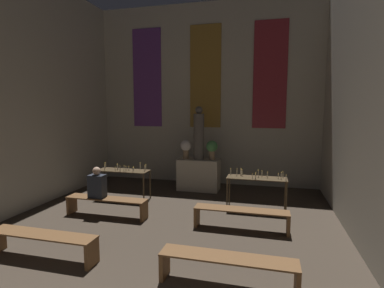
% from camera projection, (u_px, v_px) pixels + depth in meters
% --- Properties ---
extents(wall_back, '(7.29, 0.16, 5.69)m').
position_uv_depth(wall_back, '(206.00, 94.00, 9.55)').
color(wall_back, '#B2AD9E').
rests_on(wall_back, ground_plane).
extents(altar, '(1.21, 0.62, 0.93)m').
position_uv_depth(altar, '(199.00, 174.00, 8.91)').
color(altar, '#BCB29E').
rests_on(altar, ground_plane).
extents(statue, '(0.31, 0.31, 1.55)m').
position_uv_depth(statue, '(199.00, 135.00, 8.77)').
color(statue, '#5B5651').
rests_on(statue, altar).
extents(flower_vase_left, '(0.33, 0.33, 0.56)m').
position_uv_depth(flower_vase_left, '(186.00, 147.00, 8.91)').
color(flower_vase_left, '#937A5B').
rests_on(flower_vase_left, altar).
extents(flower_vase_right, '(0.33, 0.33, 0.56)m').
position_uv_depth(flower_vase_right, '(212.00, 148.00, 8.72)').
color(flower_vase_right, '#937A5B').
rests_on(flower_vase_right, altar).
extents(candle_rack_left, '(1.40, 0.48, 0.99)m').
position_uv_depth(candle_rack_left, '(123.00, 173.00, 7.98)').
color(candle_rack_left, '#473823').
rests_on(candle_rack_left, ground_plane).
extents(candle_rack_right, '(1.40, 0.48, 0.97)m').
position_uv_depth(candle_rack_right, '(257.00, 181.00, 7.11)').
color(candle_rack_right, '#473823').
rests_on(candle_rack_right, ground_plane).
extents(pew_second_left, '(1.87, 0.36, 0.42)m').
position_uv_depth(pew_second_left, '(42.00, 240.00, 4.81)').
color(pew_second_left, brown).
rests_on(pew_second_left, ground_plane).
extents(pew_second_right, '(1.87, 0.36, 0.42)m').
position_uv_depth(pew_second_right, '(227.00, 265.00, 4.07)').
color(pew_second_right, brown).
rests_on(pew_second_right, ground_plane).
extents(pew_back_left, '(1.87, 0.36, 0.42)m').
position_uv_depth(pew_back_left, '(107.00, 203.00, 6.72)').
color(pew_back_left, brown).
rests_on(pew_back_left, ground_plane).
extents(pew_back_right, '(1.87, 0.36, 0.42)m').
position_uv_depth(pew_back_right, '(241.00, 215.00, 5.98)').
color(pew_back_right, brown).
rests_on(pew_back_right, ground_plane).
extents(person_seated, '(0.36, 0.24, 0.70)m').
position_uv_depth(person_seated, '(97.00, 184.00, 6.73)').
color(person_seated, '#282D38').
rests_on(person_seated, pew_back_left).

